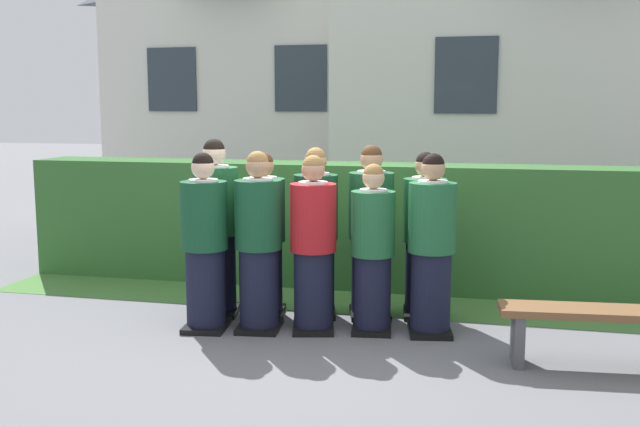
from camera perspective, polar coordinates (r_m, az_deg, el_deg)
ground_plane at (r=6.80m, az=-0.52°, el=-9.11°), size 60.00×60.00×0.00m
student_front_row_0 at (r=6.76m, az=-8.97°, el=-2.53°), size 0.43×0.54×1.63m
student_front_row_1 at (r=6.68m, az=-4.81°, el=-2.51°), size 0.43×0.51×1.65m
student_in_red_blazer at (r=6.64m, az=-0.53°, el=-2.71°), size 0.47×0.53×1.61m
student_front_row_3 at (r=6.64m, az=4.13°, el=-3.06°), size 0.41×0.51×1.54m
student_front_row_4 at (r=6.62m, az=8.68°, el=-2.74°), size 0.45×0.55×1.63m
student_rear_row_0 at (r=7.23m, az=-8.13°, el=-1.39°), size 0.50×0.58×1.73m
student_rear_row_1 at (r=7.17m, az=-4.38°, el=-1.93°), size 0.44×0.54×1.61m
student_rear_row_2 at (r=7.13m, az=-0.33°, el=-1.78°), size 0.48×0.55×1.65m
student_rear_row_3 at (r=7.11m, az=3.98°, el=-1.71°), size 0.49×0.56×1.68m
student_rear_row_4 at (r=7.16m, az=8.12°, el=-1.98°), size 0.43×0.51×1.61m
hedge at (r=8.38m, az=2.42°, el=-0.86°), size 7.67×0.70×1.40m
school_building_main at (r=12.78m, az=19.41°, el=13.14°), size 7.88×3.53×6.24m
school_building_annex at (r=14.29m, az=-4.54°, el=11.66°), size 5.49×3.19×5.59m
wooden_bench at (r=6.17m, az=20.31°, el=-8.09°), size 1.43×0.48×0.48m
lawn_strip at (r=7.76m, az=1.28°, el=-6.87°), size 7.67×0.90×0.01m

